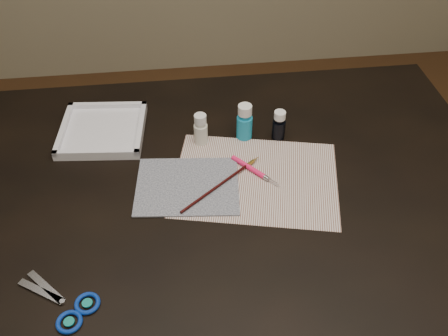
{
  "coord_description": "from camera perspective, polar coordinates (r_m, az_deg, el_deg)",
  "views": [
    {
      "loc": [
        -0.1,
        -0.81,
        1.55
      ],
      "look_at": [
        0.0,
        0.0,
        0.8
      ],
      "focal_mm": 40.0,
      "sensor_mm": 36.0,
      "label": 1
    }
  ],
  "objects": [
    {
      "name": "paper",
      "position": [
        1.16,
        3.65,
        -1.23
      ],
      "size": [
        0.43,
        0.36,
        0.0
      ],
      "primitive_type": "cube",
      "rotation": [
        0.0,
        0.0,
        -0.22
      ],
      "color": "silver",
      "rests_on": "table"
    },
    {
      "name": "paint_bottle_cyan",
      "position": [
        1.24,
        2.36,
        5.3
      ],
      "size": [
        0.05,
        0.05,
        0.1
      ],
      "primitive_type": "cylinder",
      "rotation": [
        0.0,
        0.0,
        0.37
      ],
      "color": "#1790BD",
      "rests_on": "table"
    },
    {
      "name": "palette_tray",
      "position": [
        1.31,
        -13.71,
        4.28
      ],
      "size": [
        0.23,
        0.23,
        0.02
      ],
      "primitive_type": "cube",
      "rotation": [
        0.0,
        0.0,
        -0.09
      ],
      "color": "white",
      "rests_on": "table"
    },
    {
      "name": "table",
      "position": [
        1.43,
        -0.0,
        -12.59
      ],
      "size": [
        1.3,
        0.9,
        0.75
      ],
      "primitive_type": "cube",
      "color": "black",
      "rests_on": "ground"
    },
    {
      "name": "canvas",
      "position": [
        1.14,
        -4.21,
        -2.05
      ],
      "size": [
        0.25,
        0.21,
        0.0
      ],
      "primitive_type": "cube",
      "rotation": [
        0.0,
        0.0,
        -0.1
      ],
      "color": "black",
      "rests_on": "paper"
    },
    {
      "name": "paint_bottle_white",
      "position": [
        1.23,
        -2.69,
        4.48
      ],
      "size": [
        0.04,
        0.04,
        0.08
      ],
      "primitive_type": "cylinder",
      "rotation": [
        0.0,
        0.0,
        0.29
      ],
      "color": "silver",
      "rests_on": "table"
    },
    {
      "name": "scissors",
      "position": [
        0.99,
        -18.95,
        -14.09
      ],
      "size": [
        0.21,
        0.18,
        0.01
      ],
      "primitive_type": null,
      "rotation": [
        0.0,
        0.0,
        2.57
      ],
      "color": "silver",
      "rests_on": "table"
    },
    {
      "name": "paintbrush",
      "position": [
        1.13,
        -0.19,
        -1.71
      ],
      "size": [
        0.2,
        0.17,
        0.01
      ],
      "primitive_type": null,
      "rotation": [
        0.0,
        0.0,
        0.68
      ],
      "color": "black",
      "rests_on": "canvas"
    },
    {
      "name": "paint_bottle_navy",
      "position": [
        1.25,
        6.3,
        4.91
      ],
      "size": [
        0.04,
        0.04,
        0.08
      ],
      "primitive_type": "cylinder",
      "rotation": [
        0.0,
        0.0,
        0.21
      ],
      "color": "black",
      "rests_on": "table"
    },
    {
      "name": "craft_knife",
      "position": [
        1.16,
        3.67,
        -0.4
      ],
      "size": [
        0.1,
        0.12,
        0.01
      ],
      "primitive_type": null,
      "rotation": [
        0.0,
        0.0,
        -0.88
      ],
      "color": "#FF1E61",
      "rests_on": "paper"
    }
  ]
}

